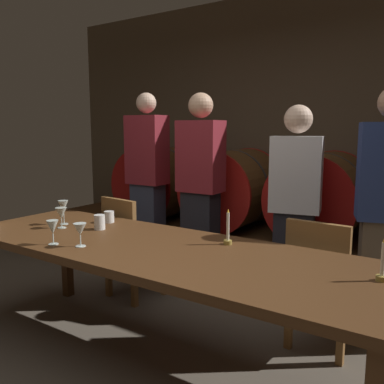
{
  "coord_description": "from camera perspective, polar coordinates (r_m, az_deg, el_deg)",
  "views": [
    {
      "loc": [
        1.54,
        -1.55,
        1.44
      ],
      "look_at": [
        0.07,
        0.65,
        1.04
      ],
      "focal_mm": 38.82,
      "sensor_mm": 36.0,
      "label": 1
    }
  ],
  "objects": [
    {
      "name": "back_wall",
      "position": [
        4.57,
        14.24,
        8.07
      ],
      "size": [
        6.01,
        0.24,
        2.84
      ],
      "primitive_type": "cube",
      "color": "brown",
      "rests_on": "ground"
    },
    {
      "name": "barrel_shelf",
      "position": [
        4.24,
        11.1,
        -8.37
      ],
      "size": [
        5.41,
        0.9,
        0.43
      ],
      "primitive_type": "cube",
      "color": "#4C2D16",
      "rests_on": "ground"
    },
    {
      "name": "wine_barrel_far_left",
      "position": [
        4.8,
        -4.09,
        1.28
      ],
      "size": [
        0.81,
        0.83,
        0.81
      ],
      "color": "brown",
      "rests_on": "barrel_shelf"
    },
    {
      "name": "wine_barrel_center_left",
      "position": [
        4.3,
        5.54,
        0.42
      ],
      "size": [
        0.81,
        0.83,
        0.81
      ],
      "color": "brown",
      "rests_on": "barrel_shelf"
    },
    {
      "name": "wine_barrel_center_right",
      "position": [
        3.96,
        17.34,
        -0.66
      ],
      "size": [
        0.81,
        0.83,
        0.81
      ],
      "color": "brown",
      "rests_on": "barrel_shelf"
    },
    {
      "name": "dining_table",
      "position": [
        2.53,
        -4.99,
        -8.68
      ],
      "size": [
        2.79,
        0.92,
        0.75
      ],
      "color": "#4C2D16",
      "rests_on": "ground"
    },
    {
      "name": "chair_left",
      "position": [
        3.59,
        -8.64,
        -6.9
      ],
      "size": [
        0.45,
        0.45,
        0.88
      ],
      "rotation": [
        0.0,
        0.0,
        3.01
      ],
      "color": "brown",
      "rests_on": "ground"
    },
    {
      "name": "chair_right",
      "position": [
        2.86,
        17.33,
        -11.31
      ],
      "size": [
        0.42,
        0.42,
        0.88
      ],
      "rotation": [
        0.0,
        0.0,
        3.1
      ],
      "color": "brown",
      "rests_on": "ground"
    },
    {
      "name": "guest_far_left",
      "position": [
        4.15,
        -6.13,
        1.34
      ],
      "size": [
        0.39,
        0.25,
        1.79
      ],
      "rotation": [
        0.0,
        0.0,
        3.17
      ],
      "color": "#33384C",
      "rests_on": "ground"
    },
    {
      "name": "guest_center_left",
      "position": [
        3.66,
        1.17,
        0.17
      ],
      "size": [
        0.39,
        0.25,
        1.75
      ],
      "rotation": [
        0.0,
        0.0,
        3.17
      ],
      "color": "black",
      "rests_on": "ground"
    },
    {
      "name": "guest_center_right",
      "position": [
        3.33,
        13.96,
        -2.15
      ],
      "size": [
        0.42,
        0.32,
        1.63
      ],
      "rotation": [
        0.0,
        0.0,
        3.36
      ],
      "color": "black",
      "rests_on": "ground"
    },
    {
      "name": "candle_left",
      "position": [
        2.52,
        4.94,
        -5.81
      ],
      "size": [
        0.05,
        0.05,
        0.22
      ],
      "color": "olive",
      "rests_on": "dining_table"
    },
    {
      "name": "candle_right",
      "position": [
        2.12,
        24.67,
        -9.58
      ],
      "size": [
        0.05,
        0.05,
        0.21
      ],
      "color": "olive",
      "rests_on": "dining_table"
    },
    {
      "name": "wine_glass_far_left",
      "position": [
        3.17,
        -17.27,
        -1.96
      ],
      "size": [
        0.07,
        0.07,
        0.18
      ],
      "color": "silver",
      "rests_on": "dining_table"
    },
    {
      "name": "wine_glass_center_left",
      "position": [
        3.05,
        -17.53,
        -2.85
      ],
      "size": [
        0.08,
        0.08,
        0.15
      ],
      "color": "silver",
      "rests_on": "dining_table"
    },
    {
      "name": "wine_glass_center_right",
      "position": [
        2.64,
        -18.6,
        -4.67
      ],
      "size": [
        0.07,
        0.07,
        0.15
      ],
      "color": "silver",
      "rests_on": "dining_table"
    },
    {
      "name": "wine_glass_far_right",
      "position": [
        2.55,
        -15.13,
        -5.04
      ],
      "size": [
        0.08,
        0.08,
        0.14
      ],
      "color": "silver",
      "rests_on": "dining_table"
    },
    {
      "name": "cup_left",
      "position": [
        3.16,
        -11.32,
        -3.37
      ],
      "size": [
        0.07,
        0.07,
        0.09
      ],
      "primitive_type": "cylinder",
      "color": "white",
      "rests_on": "dining_table"
    },
    {
      "name": "cup_right",
      "position": [
        2.95,
        -12.58,
        -4.06
      ],
      "size": [
        0.07,
        0.07,
        0.1
      ],
      "primitive_type": "cylinder",
      "color": "white",
      "rests_on": "dining_table"
    }
  ]
}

